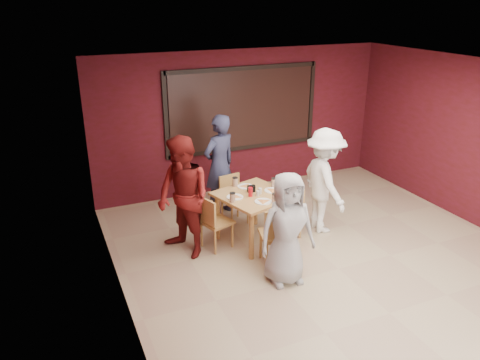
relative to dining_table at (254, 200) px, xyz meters
name	(u,v)px	position (x,y,z in m)	size (l,w,h in m)	color
floor	(338,269)	(0.77, -1.29, -0.71)	(7.00, 7.00, 0.00)	tan
window_blinds	(243,109)	(0.77, 2.16, 0.94)	(3.00, 0.02, 1.50)	black
dining_table	(254,200)	(0.00, 0.00, 0.00)	(1.29, 1.29, 0.97)	tan
chair_front	(278,233)	(-0.02, -0.86, -0.17)	(0.56, 0.56, 0.96)	#B17E45
chair_back	(233,196)	(-0.03, 0.79, -0.24)	(0.46, 0.46, 0.84)	#B17E45
chair_left	(213,220)	(-0.69, 0.01, -0.21)	(0.54, 0.54, 0.88)	#B17E45
chair_right	(294,207)	(0.70, -0.06, -0.22)	(0.53, 0.53, 0.87)	#B17E45
diner_front	(287,229)	(-0.09, -1.22, 0.09)	(0.78, 0.51, 1.60)	#9E9E9E
diner_back	(219,165)	(-0.12, 1.18, 0.21)	(0.67, 0.44, 1.85)	#2E3252
diner_left	(183,198)	(-1.14, 0.05, 0.22)	(0.91, 0.71, 1.87)	maroon
diner_right	(324,181)	(1.23, -0.12, 0.17)	(1.14, 0.66, 1.77)	white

